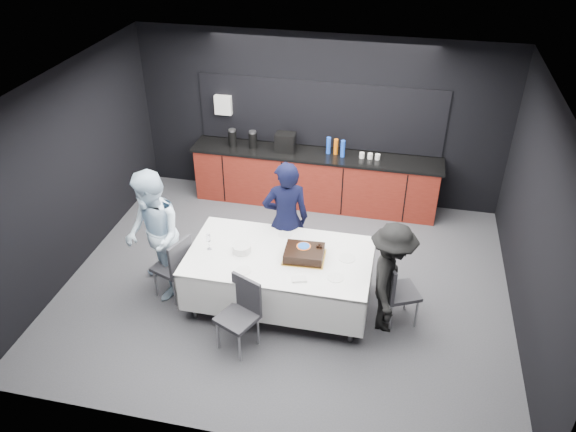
{
  "coord_description": "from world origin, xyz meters",
  "views": [
    {
      "loc": [
        1.31,
        -5.91,
        5.01
      ],
      "look_at": [
        0.0,
        0.1,
        1.05
      ],
      "focal_mm": 35.0,
      "sensor_mm": 36.0,
      "label": 1
    }
  ],
  "objects_px": {
    "cake_assembly": "(304,253)",
    "plate_stack": "(242,248)",
    "champagne_flute": "(208,239)",
    "person_right": "(391,278)",
    "chair_right": "(395,288)",
    "party_table": "(280,264)",
    "chair_near": "(241,309)",
    "person_center": "(286,220)",
    "person_left": "(153,236)",
    "chair_left": "(176,264)"
  },
  "relations": [
    {
      "from": "chair_right",
      "to": "person_right",
      "type": "height_order",
      "value": "person_right"
    },
    {
      "from": "party_table",
      "to": "chair_near",
      "type": "bearing_deg",
      "value": -108.89
    },
    {
      "from": "cake_assembly",
      "to": "chair_near",
      "type": "xyz_separation_m",
      "value": [
        -0.59,
        -0.82,
        -0.31
      ]
    },
    {
      "from": "champagne_flute",
      "to": "chair_right",
      "type": "bearing_deg",
      "value": 0.76
    },
    {
      "from": "party_table",
      "to": "chair_near",
      "type": "distance_m",
      "value": 0.86
    },
    {
      "from": "party_table",
      "to": "person_center",
      "type": "height_order",
      "value": "person_center"
    },
    {
      "from": "chair_left",
      "to": "chair_near",
      "type": "height_order",
      "value": "same"
    },
    {
      "from": "chair_near",
      "to": "person_right",
      "type": "distance_m",
      "value": 1.82
    },
    {
      "from": "party_table",
      "to": "chair_near",
      "type": "height_order",
      "value": "chair_near"
    },
    {
      "from": "party_table",
      "to": "cake_assembly",
      "type": "distance_m",
      "value": 0.37
    },
    {
      "from": "party_table",
      "to": "chair_left",
      "type": "height_order",
      "value": "chair_left"
    },
    {
      "from": "chair_left",
      "to": "plate_stack",
      "type": "bearing_deg",
      "value": 8.2
    },
    {
      "from": "chair_left",
      "to": "person_left",
      "type": "xyz_separation_m",
      "value": [
        -0.28,
        0.05,
        0.37
      ]
    },
    {
      "from": "cake_assembly",
      "to": "chair_near",
      "type": "relative_size",
      "value": 0.58
    },
    {
      "from": "cake_assembly",
      "to": "person_left",
      "type": "distance_m",
      "value": 1.95
    },
    {
      "from": "party_table",
      "to": "champagne_flute",
      "type": "height_order",
      "value": "champagne_flute"
    },
    {
      "from": "person_right",
      "to": "cake_assembly",
      "type": "bearing_deg",
      "value": 84.52
    },
    {
      "from": "chair_near",
      "to": "party_table",
      "type": "bearing_deg",
      "value": 71.11
    },
    {
      "from": "chair_left",
      "to": "chair_right",
      "type": "height_order",
      "value": "same"
    },
    {
      "from": "party_table",
      "to": "champagne_flute",
      "type": "bearing_deg",
      "value": -175.91
    },
    {
      "from": "person_center",
      "to": "person_left",
      "type": "distance_m",
      "value": 1.75
    },
    {
      "from": "person_center",
      "to": "chair_left",
      "type": "bearing_deg",
      "value": 12.76
    },
    {
      "from": "plate_stack",
      "to": "person_center",
      "type": "bearing_deg",
      "value": 59.4
    },
    {
      "from": "cake_assembly",
      "to": "plate_stack",
      "type": "xyz_separation_m",
      "value": [
        -0.8,
        -0.04,
        -0.01
      ]
    },
    {
      "from": "plate_stack",
      "to": "chair_left",
      "type": "height_order",
      "value": "chair_left"
    },
    {
      "from": "party_table",
      "to": "champagne_flute",
      "type": "relative_size",
      "value": 10.36
    },
    {
      "from": "chair_near",
      "to": "champagne_flute",
      "type": "bearing_deg",
      "value": 130.36
    },
    {
      "from": "party_table",
      "to": "person_center",
      "type": "bearing_deg",
      "value": 95.72
    },
    {
      "from": "person_center",
      "to": "person_right",
      "type": "xyz_separation_m",
      "value": [
        1.46,
        -0.8,
        -0.12
      ]
    },
    {
      "from": "cake_assembly",
      "to": "person_left",
      "type": "height_order",
      "value": "person_left"
    },
    {
      "from": "chair_near",
      "to": "person_left",
      "type": "xyz_separation_m",
      "value": [
        -1.36,
        0.7,
        0.37
      ]
    },
    {
      "from": "chair_right",
      "to": "person_left",
      "type": "xyz_separation_m",
      "value": [
        -3.1,
        -0.08,
        0.37
      ]
    },
    {
      "from": "chair_near",
      "to": "plate_stack",
      "type": "bearing_deg",
      "value": 105.03
    },
    {
      "from": "party_table",
      "to": "plate_stack",
      "type": "relative_size",
      "value": 9.74
    },
    {
      "from": "party_table",
      "to": "cake_assembly",
      "type": "relative_size",
      "value": 4.31
    },
    {
      "from": "person_center",
      "to": "chair_right",
      "type": "bearing_deg",
      "value": 135.11
    },
    {
      "from": "person_left",
      "to": "person_right",
      "type": "xyz_separation_m",
      "value": [
        3.03,
        -0.02,
        -0.16
      ]
    },
    {
      "from": "champagne_flute",
      "to": "person_right",
      "type": "relative_size",
      "value": 0.15
    },
    {
      "from": "cake_assembly",
      "to": "person_right",
      "type": "relative_size",
      "value": 0.36
    },
    {
      "from": "cake_assembly",
      "to": "champagne_flute",
      "type": "xyz_separation_m",
      "value": [
        -1.22,
        -0.08,
        0.09
      ]
    },
    {
      "from": "champagne_flute",
      "to": "person_left",
      "type": "xyz_separation_m",
      "value": [
        -0.73,
        -0.04,
        -0.04
      ]
    },
    {
      "from": "chair_right",
      "to": "person_center",
      "type": "xyz_separation_m",
      "value": [
        -1.53,
        0.71,
        0.33
      ]
    },
    {
      "from": "champagne_flute",
      "to": "chair_left",
      "type": "relative_size",
      "value": 0.24
    },
    {
      "from": "chair_right",
      "to": "person_center",
      "type": "bearing_deg",
      "value": 155.15
    },
    {
      "from": "person_center",
      "to": "chair_near",
      "type": "bearing_deg",
      "value": 61.96
    },
    {
      "from": "chair_left",
      "to": "person_right",
      "type": "distance_m",
      "value": 2.76
    },
    {
      "from": "party_table",
      "to": "plate_stack",
      "type": "bearing_deg",
      "value": -176.55
    },
    {
      "from": "party_table",
      "to": "chair_near",
      "type": "relative_size",
      "value": 2.51
    },
    {
      "from": "plate_stack",
      "to": "person_center",
      "type": "xyz_separation_m",
      "value": [
        0.42,
        0.71,
        0.04
      ]
    },
    {
      "from": "cake_assembly",
      "to": "person_right",
      "type": "distance_m",
      "value": 1.1
    }
  ]
}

